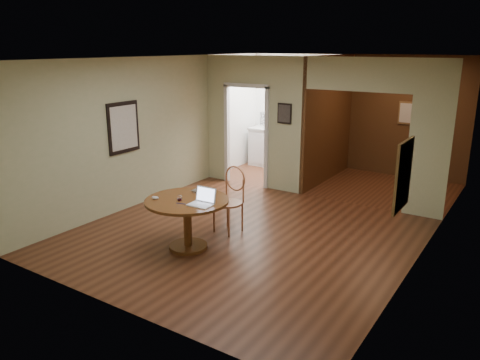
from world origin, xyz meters
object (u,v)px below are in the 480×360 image
Objects in this scene: open_laptop at (203,200)px; dining_table at (187,212)px; chair at (231,196)px; closed_laptop at (199,193)px.

dining_table is at bearing 170.87° from open_laptop.
closed_laptop is at bearing -98.41° from chair.
chair reaches higher than dining_table.
chair is at bearing 81.10° from dining_table.
open_laptop reaches higher than dining_table.
dining_table is at bearing -84.25° from closed_laptop.
closed_laptop reaches higher than dining_table.
closed_laptop is at bearing 95.38° from dining_table.
dining_table is 0.42m from open_laptop.
open_laptop is 0.51m from closed_laptop.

